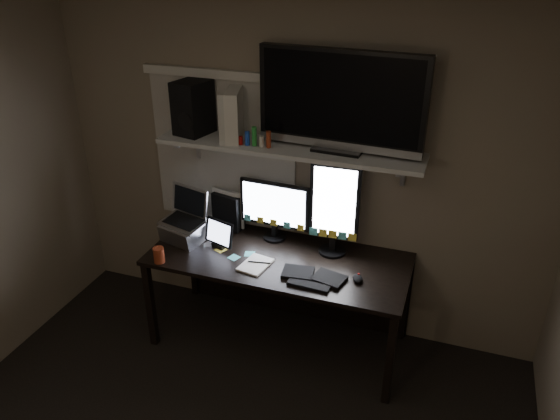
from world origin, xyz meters
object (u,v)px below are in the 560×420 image
at_px(mouse, 358,278).
at_px(speaker, 193,108).
at_px(laptop, 183,218).
at_px(keyboard, 313,276).
at_px(cup, 159,255).
at_px(tablet, 220,234).
at_px(desk, 284,270).
at_px(monitor_landscape, 274,211).
at_px(game_console, 234,115).
at_px(tv, 341,102).
at_px(monitor_portrait, 334,209).

relative_size(mouse, speaker, 0.27).
bearing_deg(laptop, speaker, 98.40).
bearing_deg(keyboard, cup, -168.10).
bearing_deg(tablet, speaker, 156.28).
distance_m(desk, monitor_landscape, 0.44).
bearing_deg(cup, speaker, 85.26).
height_order(tablet, laptop, laptop).
bearing_deg(laptop, game_console, 45.66).
bearing_deg(keyboard, game_console, 154.83).
relative_size(laptop, cup, 3.37).
bearing_deg(cup, game_console, 55.87).
relative_size(cup, tv, 0.10).
bearing_deg(monitor_landscape, laptop, -156.13).
bearing_deg(tv, monitor_portrait, -81.97).
bearing_deg(monitor_portrait, speaker, 176.11).
xyz_separation_m(mouse, cup, (-1.33, -0.22, 0.04)).
distance_m(desk, laptop, 0.82).
relative_size(keyboard, cup, 3.87).
xyz_separation_m(keyboard, laptop, (-1.02, 0.16, 0.17)).
distance_m(keyboard, mouse, 0.29).
bearing_deg(keyboard, desk, 139.69).
height_order(game_console, speaker, speaker).
bearing_deg(speaker, monitor_landscape, 15.00).
distance_m(cup, game_console, 1.08).
bearing_deg(monitor_portrait, mouse, -51.95).
distance_m(monitor_landscape, speaker, 0.92).
relative_size(desk, tv, 1.68).
xyz_separation_m(desk, tv, (0.33, 0.11, 1.25)).
bearing_deg(keyboard, speaker, 161.80).
height_order(mouse, tv, tv).
height_order(cup, speaker, speaker).
xyz_separation_m(cup, speaker, (0.05, 0.55, 0.88)).
bearing_deg(speaker, mouse, -0.66).
bearing_deg(mouse, keyboard, 173.00).
distance_m(tablet, game_console, 0.84).
bearing_deg(game_console, laptop, -164.66).
relative_size(laptop, tv, 0.34).
relative_size(desk, keyboard, 4.26).
height_order(monitor_portrait, game_console, game_console).
height_order(monitor_landscape, keyboard, monitor_landscape).
xyz_separation_m(game_console, speaker, (-0.31, 0.02, 0.01)).
height_order(tablet, cup, tablet).
xyz_separation_m(keyboard, tv, (0.03, 0.39, 1.06)).
distance_m(desk, mouse, 0.65).
height_order(mouse, game_console, game_console).
bearing_deg(mouse, tablet, 155.59).
bearing_deg(tablet, cup, -115.91).
relative_size(desk, monitor_landscape, 3.45).
bearing_deg(monitor_portrait, desk, -170.30).
bearing_deg(mouse, cup, 170.91).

